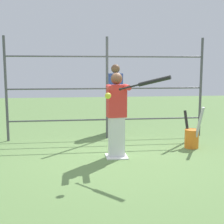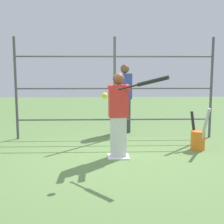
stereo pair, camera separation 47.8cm
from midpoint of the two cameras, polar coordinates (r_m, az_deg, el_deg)
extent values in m
plane|color=#608447|center=(5.94, 3.48, -8.24)|extent=(24.00, 24.00, 0.00)
cube|color=white|center=(5.94, 3.48, -8.15)|extent=(0.40, 0.40, 0.02)
cylinder|color=#4C4C51|center=(7.83, 19.38, 4.12)|extent=(0.06, 0.06, 2.37)
cylinder|color=#4C4C51|center=(7.31, 2.36, 4.32)|extent=(0.06, 0.06, 2.37)
cylinder|color=#4C4C51|center=(7.50, -15.44, 4.12)|extent=(0.06, 0.06, 2.37)
cylinder|color=#4C4C51|center=(7.40, 2.33, -1.40)|extent=(4.58, 0.04, 0.04)
cylinder|color=#4C4C51|center=(7.31, 2.36, 4.32)|extent=(4.58, 0.04, 0.04)
cylinder|color=#4C4C51|center=(7.30, 2.40, 10.11)|extent=(4.58, 0.04, 0.04)
cube|color=silver|center=(5.85, 3.51, -4.65)|extent=(0.30, 0.21, 0.76)
cube|color=red|center=(5.74, 3.57, 1.99)|extent=(0.37, 0.24, 0.60)
sphere|color=brown|center=(5.71, 3.60, 6.10)|extent=(0.22, 0.22, 0.22)
cylinder|color=red|center=(5.54, 5.39, 4.54)|extent=(0.09, 0.42, 0.09)
cylinder|color=red|center=(5.47, 2.20, 4.52)|extent=(0.09, 0.42, 0.09)
sphere|color=black|center=(5.29, 4.04, 4.17)|extent=(0.05, 0.05, 0.05)
cylinder|color=black|center=(5.20, 5.72, 4.56)|extent=(0.31, 0.25, 0.12)
cylinder|color=black|center=(4.99, 10.20, 5.56)|extent=(0.48, 0.39, 0.19)
sphere|color=yellow|center=(4.79, 1.52, 2.98)|extent=(0.10, 0.10, 0.10)
cylinder|color=orange|center=(6.70, 17.42, -5.02)|extent=(0.29, 0.29, 0.38)
torus|color=orange|center=(6.66, 17.49, -3.40)|extent=(0.30, 0.30, 0.01)
cylinder|color=#B2B2B7|center=(6.53, 18.56, -2.98)|extent=(0.17, 0.28, 0.86)
cylinder|color=black|center=(6.78, 16.70, -3.04)|extent=(0.14, 0.25, 0.74)
cube|color=#3F3F47|center=(8.09, 4.01, -0.68)|extent=(0.29, 0.18, 0.87)
cube|color=#334799|center=(8.01, 4.07, 4.71)|extent=(0.36, 0.20, 0.65)
sphere|color=brown|center=(7.99, 4.10, 7.89)|extent=(0.23, 0.23, 0.23)
camera|label=1|loc=(0.24, -87.46, 0.36)|focal=50.00mm
camera|label=2|loc=(0.24, 92.54, -0.36)|focal=50.00mm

